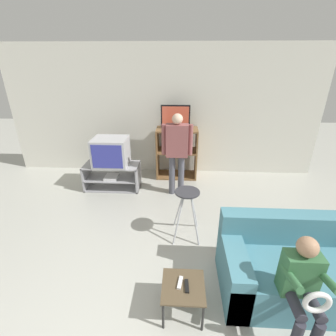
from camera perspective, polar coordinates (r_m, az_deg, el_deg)
The scene contains 12 objects.
wall_back at distance 5.13m, azimuth -1.36°, elevation 12.97°, with size 6.40×0.06×2.60m.
tv_stand at distance 4.80m, azimuth -12.88°, elevation -1.91°, with size 1.03×0.49×0.48m.
television_main at distance 4.61m, azimuth -13.25°, elevation 3.74°, with size 0.62×0.53×0.51m.
media_shelf at distance 5.04m, azimuth 2.05°, elevation 3.61°, with size 0.83×0.46×1.04m.
television_flat at distance 4.85m, azimuth 1.75°, elevation 11.74°, with size 0.57×0.20×0.46m.
folding_stool at distance 3.29m, azimuth 4.48°, elevation -7.71°, with size 0.37×0.43×0.71m.
snack_table at distance 2.59m, azimuth 3.59°, elevation -26.47°, with size 0.41×0.41×0.34m.
remote_control_black at distance 2.54m, azimuth 4.42°, elevation -25.86°, with size 0.04×0.14×0.02m, color black.
remote_control_white at distance 2.56m, azimuth 2.85°, elevation -25.27°, with size 0.04×0.14×0.02m, color silver.
couch at distance 3.08m, azimuth 28.01°, elevation -20.24°, with size 1.57×0.83×0.78m.
person_standing_adult at distance 4.21m, azimuth 2.12°, elevation 4.74°, with size 0.53×0.20×1.49m.
person_seated_child at distance 2.48m, azimuth 29.05°, elevation -22.81°, with size 0.33×0.43×1.01m.
Camera 1 is at (0.39, -0.81, 2.30)m, focal length 26.00 mm.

